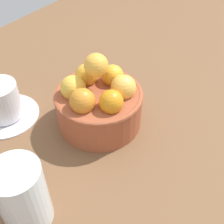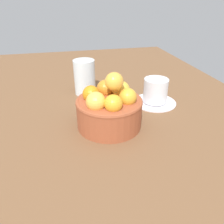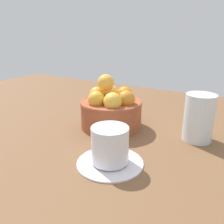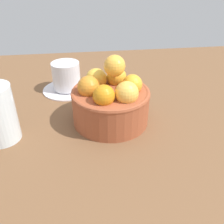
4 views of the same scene
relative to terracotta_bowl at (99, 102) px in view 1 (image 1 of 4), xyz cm
name	(u,v)px [view 1 (image 1 of 4)]	position (x,y,z in cm)	size (l,w,h in cm)	color
ground_plane	(100,130)	(0.00, 0.03, -7.37)	(159.46, 93.01, 4.88)	brown
terracotta_bowl	(99,102)	(0.00, 0.00, 0.00)	(15.85, 15.85, 13.94)	#9E4C2D
coffee_cup	(2,104)	(9.36, -15.81, -1.73)	(12.72, 12.72, 7.45)	silver
water_glass	(22,196)	(21.11, 3.46, 0.51)	(6.69, 6.69, 10.88)	silver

